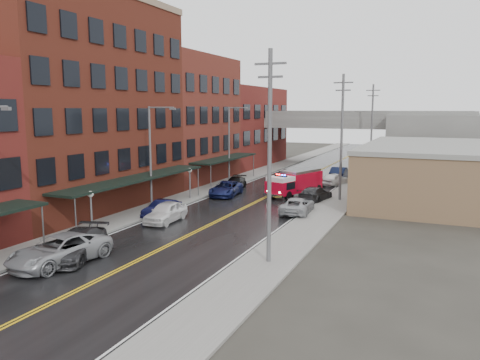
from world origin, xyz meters
The scene contains 31 objects.
road centered at (0.00, 30.00, 0.01)m, with size 11.00×160.00×0.02m, color black.
sidewalk_left centered at (-7.30, 30.00, 0.07)m, with size 3.00×160.00×0.15m, color slate.
sidewalk_right centered at (7.30, 30.00, 0.07)m, with size 3.00×160.00×0.15m, color slate.
curb_left centered at (-5.65, 30.00, 0.07)m, with size 0.30×160.00×0.15m, color gray.
curb_right centered at (5.65, 30.00, 0.07)m, with size 0.30×160.00×0.15m, color gray.
brick_building_b centered at (-13.30, 23.00, 9.00)m, with size 9.00×20.00×18.00m, color #522115.
brick_building_c centered at (-13.30, 40.50, 7.50)m, with size 9.00×15.00×15.00m, color maroon.
brick_building_far centered at (-13.30, 58.00, 6.00)m, with size 9.00×20.00×12.00m, color maroon.
tan_building centered at (16.00, 40.00, 2.50)m, with size 14.00×22.00×5.00m, color brown.
right_far_block centered at (18.00, 70.00, 4.00)m, with size 18.00×30.00×8.00m, color slate.
awning_1 centered at (-7.49, 23.00, 2.99)m, with size 2.60×18.00×3.09m.
awning_2 centered at (-7.49, 40.50, 2.99)m, with size 2.60×13.00×3.09m.
globe_lamp_1 centered at (-6.40, 16.00, 2.31)m, with size 0.44×0.44×3.12m.
globe_lamp_2 centered at (-6.40, 30.00, 2.31)m, with size 0.44×0.44×3.12m.
street_lamp_1 centered at (-6.55, 24.00, 5.19)m, with size 2.64×0.22×9.00m.
street_lamp_2 centered at (-6.55, 40.00, 5.19)m, with size 2.64×0.22×9.00m.
utility_pole_0 centered at (7.20, 15.00, 6.31)m, with size 1.80×0.24×12.00m.
utility_pole_1 centered at (7.20, 35.00, 6.31)m, with size 1.80×0.24×12.00m.
utility_pole_2 centered at (7.20, 55.00, 6.31)m, with size 1.80×0.24×12.00m.
overpass centered at (0.00, 62.00, 5.99)m, with size 40.00×10.00×7.50m.
fire_truck centered at (2.32, 36.22, 1.39)m, with size 4.49×7.37×2.56m.
parked_car_left_2 centered at (-3.70, 10.20, 0.84)m, with size 2.77×6.02×1.67m, color #95979C.
parked_car_left_3 centered at (-3.60, 11.44, 0.82)m, with size 2.28×5.62×1.63m, color #272729.
parked_car_left_4 centered at (-3.60, 21.20, 0.80)m, with size 1.88×4.67×1.59m, color white.
parked_car_left_5 centered at (-5.00, 22.80, 0.66)m, with size 1.40×4.03×1.33m, color black.
parked_car_left_6 centered at (-4.03, 33.20, 0.74)m, with size 2.45×5.30×1.47m, color navy.
parked_car_left_7 centered at (-4.83, 37.31, 0.67)m, with size 1.87×4.59×1.33m, color black.
parked_car_right_0 centered at (5.00, 28.20, 0.69)m, with size 2.30×4.98×1.39m, color #9B9EA2.
parked_car_right_1 centered at (5.00, 34.20, 0.70)m, with size 1.96×4.83×1.40m, color #292A2C.
parked_car_right_2 centered at (4.76, 44.17, 0.73)m, with size 1.74×4.31×1.47m, color white.
parked_car_right_3 centered at (4.40, 48.67, 0.83)m, with size 1.76×5.04×1.66m, color black.
Camera 1 is at (15.94, -9.30, 8.79)m, focal length 35.00 mm.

